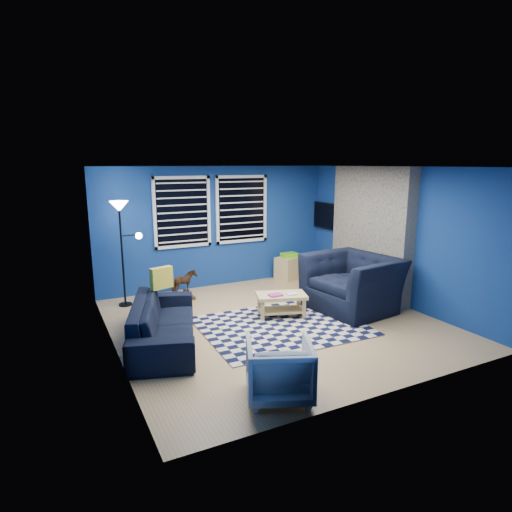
{
  "coord_description": "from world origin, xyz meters",
  "views": [
    {
      "loc": [
        -3.24,
        -5.78,
        2.55
      ],
      "look_at": [
        -0.2,
        0.3,
        1.08
      ],
      "focal_mm": 30.0,
      "sensor_mm": 36.0,
      "label": 1
    }
  ],
  "objects_px": {
    "tv": "(328,216)",
    "armchair_big": "(352,283)",
    "armchair_bent": "(279,369)",
    "coffee_table": "(281,300)",
    "rocking_horse": "(184,282)",
    "sofa": "(164,322)",
    "cabinet": "(289,267)",
    "floor_lamp": "(121,221)"
  },
  "relations": [
    {
      "from": "sofa",
      "to": "armchair_big",
      "type": "height_order",
      "value": "armchair_big"
    },
    {
      "from": "armchair_bent",
      "to": "sofa",
      "type": "bearing_deg",
      "value": -46.37
    },
    {
      "from": "armchair_bent",
      "to": "rocking_horse",
      "type": "relative_size",
      "value": 1.4
    },
    {
      "from": "coffee_table",
      "to": "cabinet",
      "type": "bearing_deg",
      "value": 55.97
    },
    {
      "from": "sofa",
      "to": "armchair_bent",
      "type": "bearing_deg",
      "value": -142.34
    },
    {
      "from": "coffee_table",
      "to": "rocking_horse",
      "type": "bearing_deg",
      "value": 122.25
    },
    {
      "from": "armchair_big",
      "to": "armchair_bent",
      "type": "xyz_separation_m",
      "value": [
        -2.61,
        -1.99,
        -0.15
      ]
    },
    {
      "from": "sofa",
      "to": "coffee_table",
      "type": "bearing_deg",
      "value": -67.42
    },
    {
      "from": "tv",
      "to": "rocking_horse",
      "type": "relative_size",
      "value": 1.92
    },
    {
      "from": "tv",
      "to": "floor_lamp",
      "type": "relative_size",
      "value": 0.52
    },
    {
      "from": "sofa",
      "to": "armchair_bent",
      "type": "xyz_separation_m",
      "value": [
        0.75,
        -2.03,
        0.01
      ]
    },
    {
      "from": "cabinet",
      "to": "floor_lamp",
      "type": "distance_m",
      "value": 3.86
    },
    {
      "from": "cabinet",
      "to": "floor_lamp",
      "type": "xyz_separation_m",
      "value": [
        -3.63,
        -0.26,
        1.3
      ]
    },
    {
      "from": "armchair_bent",
      "to": "coffee_table",
      "type": "relative_size",
      "value": 0.78
    },
    {
      "from": "sofa",
      "to": "armchair_big",
      "type": "distance_m",
      "value": 3.37
    },
    {
      "from": "armchair_big",
      "to": "rocking_horse",
      "type": "bearing_deg",
      "value": -137.71
    },
    {
      "from": "sofa",
      "to": "floor_lamp",
      "type": "relative_size",
      "value": 1.14
    },
    {
      "from": "floor_lamp",
      "to": "cabinet",
      "type": "bearing_deg",
      "value": 4.13
    },
    {
      "from": "sofa",
      "to": "cabinet",
      "type": "distance_m",
      "value": 4.11
    },
    {
      "from": "tv",
      "to": "armchair_big",
      "type": "height_order",
      "value": "tv"
    },
    {
      "from": "armchair_big",
      "to": "armchair_bent",
      "type": "relative_size",
      "value": 2.03
    },
    {
      "from": "armchair_bent",
      "to": "rocking_horse",
      "type": "height_order",
      "value": "armchair_bent"
    },
    {
      "from": "tv",
      "to": "armchair_big",
      "type": "bearing_deg",
      "value": -114.0
    },
    {
      "from": "sofa",
      "to": "cabinet",
      "type": "xyz_separation_m",
      "value": [
        3.44,
        2.24,
        -0.06
      ]
    },
    {
      "from": "armchair_bent",
      "to": "armchair_big",
      "type": "bearing_deg",
      "value": -119.44
    },
    {
      "from": "armchair_big",
      "to": "coffee_table",
      "type": "distance_m",
      "value": 1.34
    },
    {
      "from": "tv",
      "to": "sofa",
      "type": "height_order",
      "value": "tv"
    },
    {
      "from": "floor_lamp",
      "to": "armchair_bent",
      "type": "bearing_deg",
      "value": -76.82
    },
    {
      "from": "sofa",
      "to": "cabinet",
      "type": "bearing_deg",
      "value": -39.69
    },
    {
      "from": "armchair_big",
      "to": "coffee_table",
      "type": "bearing_deg",
      "value": -107.93
    },
    {
      "from": "tv",
      "to": "cabinet",
      "type": "bearing_deg",
      "value": 163.23
    },
    {
      "from": "armchair_bent",
      "to": "cabinet",
      "type": "height_order",
      "value": "armchair_bent"
    },
    {
      "from": "tv",
      "to": "armchair_bent",
      "type": "distance_m",
      "value": 5.45
    },
    {
      "from": "armchair_bent",
      "to": "floor_lamp",
      "type": "height_order",
      "value": "floor_lamp"
    },
    {
      "from": "armchair_bent",
      "to": "floor_lamp",
      "type": "bearing_deg",
      "value": -53.56
    },
    {
      "from": "cabinet",
      "to": "rocking_horse",
      "type": "bearing_deg",
      "value": 164.76
    },
    {
      "from": "coffee_table",
      "to": "armchair_bent",
      "type": "bearing_deg",
      "value": -120.43
    },
    {
      "from": "armchair_bent",
      "to": "floor_lamp",
      "type": "relative_size",
      "value": 0.38
    },
    {
      "from": "rocking_horse",
      "to": "coffee_table",
      "type": "distance_m",
      "value": 2.14
    },
    {
      "from": "sofa",
      "to": "floor_lamp",
      "type": "distance_m",
      "value": 2.34
    },
    {
      "from": "armchair_bent",
      "to": "rocking_horse",
      "type": "xyz_separation_m",
      "value": [
        0.16,
        4.03,
        -0.04
      ]
    },
    {
      "from": "armchair_bent",
      "to": "floor_lamp",
      "type": "distance_m",
      "value": 4.3
    }
  ]
}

